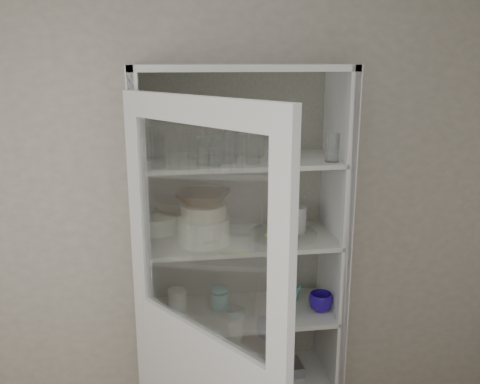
# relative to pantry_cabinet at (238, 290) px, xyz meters

# --- Properties ---
(wall_back) EXTENTS (3.60, 0.02, 2.60)m
(wall_back) POSITION_rel_pantry_cabinet_xyz_m (-0.20, 0.16, 0.36)
(wall_back) COLOR #ADA79A
(wall_back) RESTS_ON ground
(pantry_cabinet) EXTENTS (1.00, 0.45, 2.10)m
(pantry_cabinet) POSITION_rel_pantry_cabinet_xyz_m (0.00, 0.00, 0.00)
(pantry_cabinet) COLOR silver
(pantry_cabinet) RESTS_ON floor
(cupboard_door) EXTENTS (0.56, 0.75, 2.00)m
(cupboard_door) POSITION_rel_pantry_cabinet_xyz_m (-0.24, -0.65, -0.07)
(cupboard_door) COLOR silver
(cupboard_door) RESTS_ON floor
(tumbler_0) EXTENTS (0.08, 0.08, 0.13)m
(tumbler_0) POSITION_rel_pantry_cabinet_xyz_m (-0.39, -0.22, 0.79)
(tumbler_0) COLOR silver
(tumbler_0) RESTS_ON shelf_glass
(tumbler_1) EXTENTS (0.07, 0.07, 0.13)m
(tumbler_1) POSITION_rel_pantry_cabinet_xyz_m (-0.19, -0.20, 0.78)
(tumbler_1) COLOR silver
(tumbler_1) RESTS_ON shelf_glass
(tumbler_2) EXTENTS (0.08, 0.08, 0.14)m
(tumbler_2) POSITION_rel_pantry_cabinet_xyz_m (-0.06, -0.17, 0.79)
(tumbler_2) COLOR silver
(tumbler_2) RESTS_ON shelf_glass
(tumbler_3) EXTENTS (0.09, 0.09, 0.13)m
(tumbler_3) POSITION_rel_pantry_cabinet_xyz_m (-0.13, -0.21, 0.79)
(tumbler_3) COLOR silver
(tumbler_3) RESTS_ON shelf_glass
(tumbler_4) EXTENTS (0.08, 0.08, 0.14)m
(tumbler_4) POSITION_rel_pantry_cabinet_xyz_m (0.04, -0.20, 0.79)
(tumbler_4) COLOR silver
(tumbler_4) RESTS_ON shelf_glass
(tumbler_5) EXTENTS (0.09, 0.09, 0.14)m
(tumbler_5) POSITION_rel_pantry_cabinet_xyz_m (0.16, -0.22, 0.79)
(tumbler_5) COLOR silver
(tumbler_5) RESTS_ON shelf_glass
(tumbler_6) EXTENTS (0.08, 0.08, 0.13)m
(tumbler_6) POSITION_rel_pantry_cabinet_xyz_m (0.41, -0.21, 0.79)
(tumbler_6) COLOR silver
(tumbler_6) RESTS_ON shelf_glass
(tumbler_7) EXTENTS (0.09, 0.09, 0.15)m
(tumbler_7) POSITION_rel_pantry_cabinet_xyz_m (-0.41, -0.04, 0.80)
(tumbler_7) COLOR silver
(tumbler_7) RESTS_ON shelf_glass
(tumbler_8) EXTENTS (0.07, 0.07, 0.13)m
(tumbler_8) POSITION_rel_pantry_cabinet_xyz_m (-0.39, -0.06, 0.79)
(tumbler_8) COLOR silver
(tumbler_8) RESTS_ON shelf_glass
(tumbler_9) EXTENTS (0.09, 0.09, 0.13)m
(tumbler_9) POSITION_rel_pantry_cabinet_xyz_m (-0.22, -0.05, 0.79)
(tumbler_9) COLOR silver
(tumbler_9) RESTS_ON shelf_glass
(tumbler_10) EXTENTS (0.09, 0.09, 0.14)m
(tumbler_10) POSITION_rel_pantry_cabinet_xyz_m (-0.04, -0.04, 0.79)
(tumbler_10) COLOR silver
(tumbler_10) RESTS_ON shelf_glass
(tumbler_11) EXTENTS (0.08, 0.08, 0.14)m
(tumbler_11) POSITION_rel_pantry_cabinet_xyz_m (0.09, -0.04, 0.79)
(tumbler_11) COLOR silver
(tumbler_11) RESTS_ON shelf_glass
(goblet_0) EXTENTS (0.07, 0.07, 0.17)m
(goblet_0) POSITION_rel_pantry_cabinet_xyz_m (-0.40, 0.01, 0.80)
(goblet_0) COLOR silver
(goblet_0) RESTS_ON shelf_glass
(goblet_1) EXTENTS (0.08, 0.08, 0.18)m
(goblet_1) POSITION_rel_pantry_cabinet_xyz_m (-0.12, 0.01, 0.81)
(goblet_1) COLOR silver
(goblet_1) RESTS_ON shelf_glass
(goblet_2) EXTENTS (0.07, 0.07, 0.16)m
(goblet_2) POSITION_rel_pantry_cabinet_xyz_m (0.02, 0.05, 0.80)
(goblet_2) COLOR silver
(goblet_2) RESTS_ON shelf_glass
(goblet_3) EXTENTS (0.08, 0.08, 0.19)m
(goblet_3) POSITION_rel_pantry_cabinet_xyz_m (0.24, 0.05, 0.82)
(goblet_3) COLOR silver
(goblet_3) RESTS_ON shelf_glass
(plate_stack_front) EXTENTS (0.25, 0.25, 0.13)m
(plate_stack_front) POSITION_rel_pantry_cabinet_xyz_m (-0.18, -0.12, 0.38)
(plate_stack_front) COLOR white
(plate_stack_front) RESTS_ON shelf_plates
(plate_stack_back) EXTENTS (0.21, 0.21, 0.08)m
(plate_stack_back) POSITION_rel_pantry_cabinet_xyz_m (-0.41, 0.08, 0.36)
(plate_stack_back) COLOR white
(plate_stack_back) RESTS_ON shelf_plates
(cream_bowl) EXTENTS (0.26, 0.26, 0.07)m
(cream_bowl) POSITION_rel_pantry_cabinet_xyz_m (-0.18, -0.12, 0.48)
(cream_bowl) COLOR beige
(cream_bowl) RESTS_ON plate_stack_front
(terracotta_bowl) EXTENTS (0.31, 0.31, 0.06)m
(terracotta_bowl) POSITION_rel_pantry_cabinet_xyz_m (-0.18, -0.12, 0.54)
(terracotta_bowl) COLOR #4A2E19
(terracotta_bowl) RESTS_ON cream_bowl
(glass_platter) EXTENTS (0.38, 0.38, 0.02)m
(glass_platter) POSITION_rel_pantry_cabinet_xyz_m (0.22, -0.08, 0.33)
(glass_platter) COLOR silver
(glass_platter) RESTS_ON shelf_plates
(yellow_trivet) EXTENTS (0.20, 0.20, 0.01)m
(yellow_trivet) POSITION_rel_pantry_cabinet_xyz_m (0.22, -0.08, 0.35)
(yellow_trivet) COLOR #F8F73A
(yellow_trivet) RESTS_ON glass_platter
(white_ramekin) EXTENTS (0.19, 0.19, 0.07)m
(white_ramekin) POSITION_rel_pantry_cabinet_xyz_m (0.22, -0.08, 0.39)
(white_ramekin) COLOR white
(white_ramekin) RESTS_ON yellow_trivet
(grey_bowl_stack) EXTENTS (0.14, 0.14, 0.14)m
(grey_bowl_stack) POSITION_rel_pantry_cabinet_xyz_m (0.28, -0.04, 0.39)
(grey_bowl_stack) COLOR #BDBDBD
(grey_bowl_stack) RESTS_ON shelf_plates
(mug_blue) EXTENTS (0.15, 0.15, 0.10)m
(mug_blue) POSITION_rel_pantry_cabinet_xyz_m (0.41, -0.13, -0.03)
(mug_blue) COLOR navy
(mug_blue) RESTS_ON shelf_mugs
(mug_teal) EXTENTS (0.11, 0.11, 0.09)m
(mug_teal) POSITION_rel_pantry_cabinet_xyz_m (0.29, -0.00, -0.04)
(mug_teal) COLOR teal
(mug_teal) RESTS_ON shelf_mugs
(mug_white) EXTENTS (0.12, 0.12, 0.08)m
(mug_white) POSITION_rel_pantry_cabinet_xyz_m (0.19, -0.19, -0.04)
(mug_white) COLOR white
(mug_white) RESTS_ON shelf_mugs
(teal_jar) EXTENTS (0.09, 0.09, 0.11)m
(teal_jar) POSITION_rel_pantry_cabinet_xyz_m (-0.10, -0.04, -0.02)
(teal_jar) COLOR teal
(teal_jar) RESTS_ON shelf_mugs
(measuring_cups) EXTENTS (0.11, 0.11, 0.04)m
(measuring_cups) POSITION_rel_pantry_cabinet_xyz_m (-0.05, -0.12, -0.06)
(measuring_cups) COLOR silver
(measuring_cups) RESTS_ON shelf_mugs
(white_canister) EXTENTS (0.12, 0.12, 0.11)m
(white_canister) POSITION_rel_pantry_cabinet_xyz_m (-0.32, -0.03, -0.02)
(white_canister) COLOR white
(white_canister) RESTS_ON shelf_mugs
(cream_dish) EXTENTS (0.25, 0.25, 0.07)m
(cream_dish) POSITION_rel_pantry_cabinet_xyz_m (-0.10, -0.08, -0.45)
(cream_dish) COLOR beige
(cream_dish) RESTS_ON shelf_bot
(tin_box) EXTENTS (0.21, 0.15, 0.06)m
(tin_box) POSITION_rel_pantry_cabinet_xyz_m (0.24, -0.07, -0.45)
(tin_box) COLOR gray
(tin_box) RESTS_ON shelf_bot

